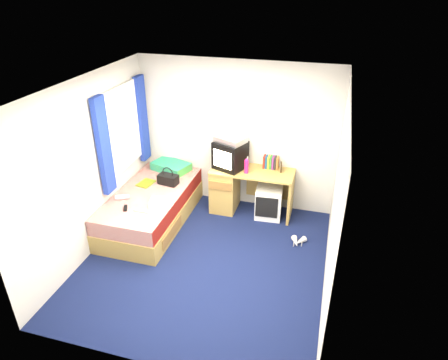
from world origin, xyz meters
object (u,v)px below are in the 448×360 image
(aerosol_can, at_px, (247,162))
(white_heels, at_px, (298,242))
(picture_frame, at_px, (281,167))
(vcr, at_px, (230,139))
(pink_water_bottle, at_px, (246,167))
(remote_control, at_px, (125,208))
(magazine, at_px, (146,183))
(pillow, at_px, (171,166))
(water_bottle, at_px, (122,197))
(storage_cube, at_px, (269,202))
(desk, at_px, (236,187))
(colour_swatch_fan, at_px, (141,211))
(bed, at_px, (152,207))
(crt_tv, at_px, (230,155))
(towel, at_px, (160,203))
(handbag, at_px, (168,179))

(aerosol_can, xyz_separation_m, white_heels, (0.97, -0.79, -0.81))
(picture_frame, bearing_deg, vcr, 177.57)
(aerosol_can, bearing_deg, picture_frame, 0.61)
(pink_water_bottle, distance_m, white_heels, 1.37)
(remote_control, bearing_deg, white_heels, -11.71)
(magazine, bearing_deg, pillow, 70.79)
(magazine, height_order, water_bottle, water_bottle)
(storage_cube, height_order, remote_control, remote_control)
(desk, height_order, remote_control, desk)
(vcr, height_order, picture_frame, vcr)
(storage_cube, xyz_separation_m, pink_water_bottle, (-0.37, -0.05, 0.60))
(vcr, distance_m, magazine, 1.51)
(storage_cube, relative_size, water_bottle, 2.53)
(magazine, relative_size, colour_swatch_fan, 1.27)
(pink_water_bottle, xyz_separation_m, aerosol_can, (-0.04, 0.20, -0.01))
(bed, distance_m, storage_cube, 1.86)
(aerosol_can, bearing_deg, crt_tv, -160.82)
(desk, distance_m, towel, 1.38)
(vcr, height_order, pink_water_bottle, vcr)
(picture_frame, xyz_separation_m, water_bottle, (-2.16, -1.14, -0.24))
(towel, distance_m, colour_swatch_fan, 0.29)
(storage_cube, distance_m, remote_control, 2.24)
(crt_tv, xyz_separation_m, colour_swatch_fan, (-0.94, -1.28, -0.42))
(pink_water_bottle, bearing_deg, vcr, 157.93)
(pink_water_bottle, bearing_deg, aerosol_can, 102.31)
(crt_tv, height_order, towel, crt_tv)
(pillow, xyz_separation_m, desk, (1.14, -0.06, -0.20))
(pillow, distance_m, desk, 1.16)
(vcr, xyz_separation_m, picture_frame, (0.80, 0.09, -0.41))
(aerosol_can, xyz_separation_m, handbag, (-1.15, -0.50, -0.22))
(pillow, bearing_deg, pink_water_bottle, -7.25)
(towel, relative_size, white_heels, 1.06)
(pink_water_bottle, bearing_deg, bed, -155.34)
(water_bottle, relative_size, white_heels, 0.77)
(picture_frame, bearing_deg, bed, -164.77)
(picture_frame, bearing_deg, white_heels, -71.19)
(crt_tv, xyz_separation_m, towel, (-0.75, -1.07, -0.38))
(pink_water_bottle, distance_m, colour_swatch_fan, 1.73)
(aerosol_can, bearing_deg, storage_cube, -19.60)
(remote_control, bearing_deg, pillow, 58.62)
(desk, relative_size, storage_cube, 2.57)
(picture_frame, relative_size, water_bottle, 0.70)
(bed, height_order, picture_frame, picture_frame)
(storage_cube, xyz_separation_m, handbag, (-1.56, -0.36, 0.37))
(desk, bearing_deg, water_bottle, -144.31)
(storage_cube, bearing_deg, water_bottle, -158.20)
(pillow, bearing_deg, crt_tv, -3.12)
(pillow, distance_m, remote_control, 1.34)
(magazine, bearing_deg, bed, -51.96)
(storage_cube, bearing_deg, handbag, -171.27)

